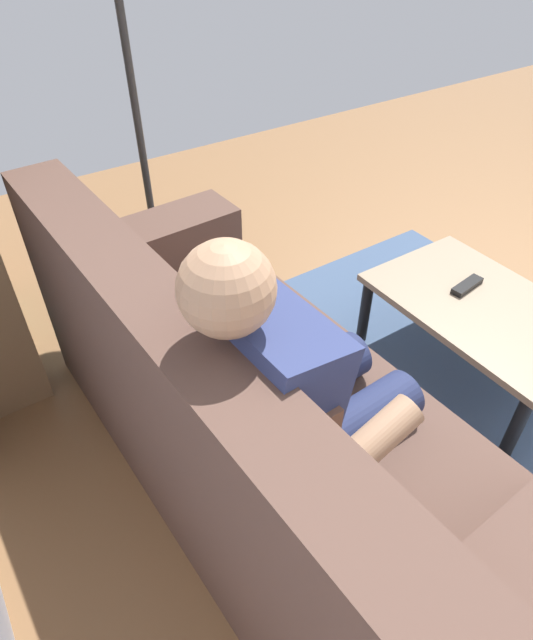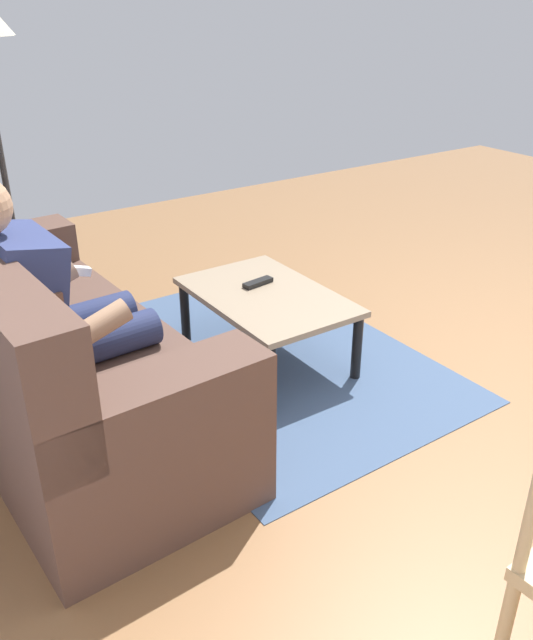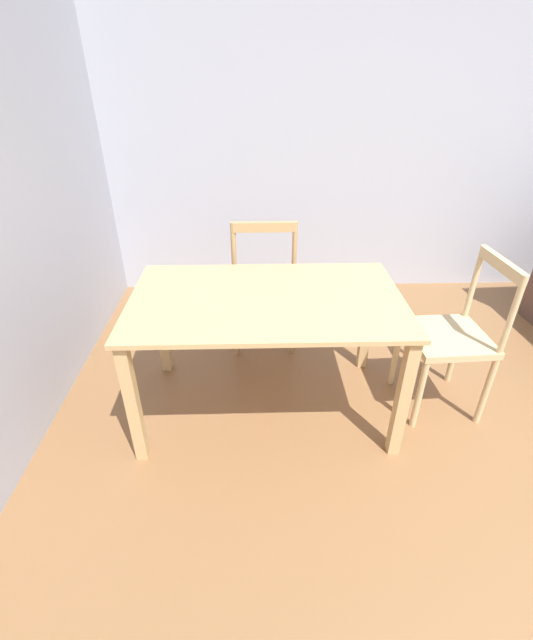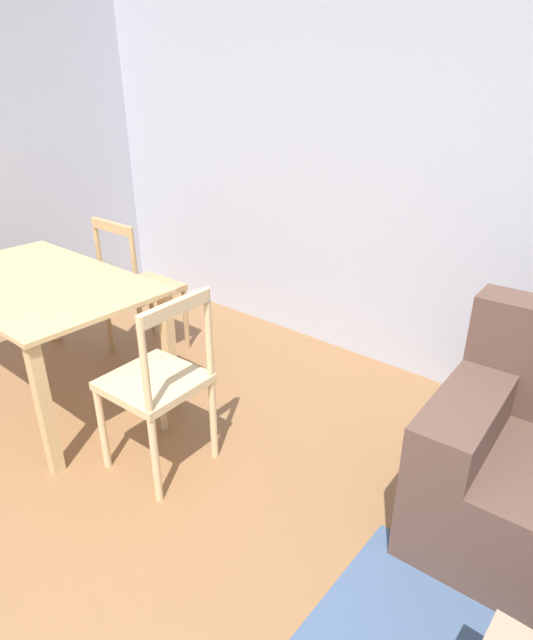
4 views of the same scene
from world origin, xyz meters
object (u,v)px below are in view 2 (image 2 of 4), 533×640
Objects in this scene: tv_remote at (258,283)px; person_lounging at (57,315)px; coffee_table at (266,302)px; couch at (45,356)px.

person_lounging is at bearing 95.95° from tv_remote.
coffee_table is 5.29× the size of tv_remote.
couch is at bearing 7.38° from person_lounging.
person_lounging is at bearing 97.95° from coffee_table.
couch reaches higher than coffee_table.
person_lounging reaches higher than coffee_table.
coffee_table is at bearing -82.05° from person_lounging.
coffee_table is 0.13m from tv_remote.
couch reaches higher than tv_remote.
person_lounging is 1.13m from coffee_table.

